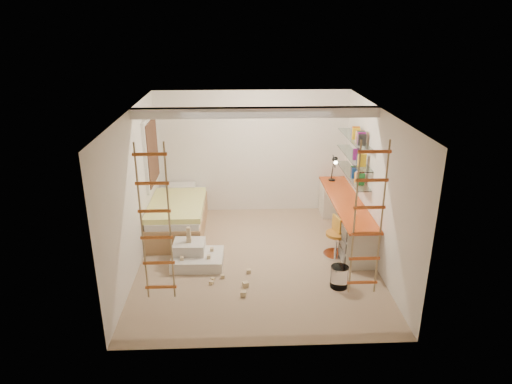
{
  "coord_description": "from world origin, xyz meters",
  "views": [
    {
      "loc": [
        -0.31,
        -7.0,
        3.93
      ],
      "look_at": [
        0.0,
        0.3,
        1.15
      ],
      "focal_mm": 32.0,
      "sensor_mm": 36.0,
      "label": 1
    }
  ],
  "objects_px": {
    "swivel_chair": "(336,242)",
    "play_platform": "(195,256)",
    "desk": "(345,217)",
    "bed": "(179,215)"
  },
  "relations": [
    {
      "from": "swivel_chair",
      "to": "play_platform",
      "type": "height_order",
      "value": "swivel_chair"
    },
    {
      "from": "bed",
      "to": "swivel_chair",
      "type": "bearing_deg",
      "value": -21.54
    },
    {
      "from": "play_platform",
      "to": "bed",
      "type": "bearing_deg",
      "value": 107.89
    },
    {
      "from": "bed",
      "to": "play_platform",
      "type": "bearing_deg",
      "value": -72.11
    },
    {
      "from": "swivel_chair",
      "to": "desk",
      "type": "bearing_deg",
      "value": 67.7
    },
    {
      "from": "desk",
      "to": "swivel_chair",
      "type": "distance_m",
      "value": 0.85
    },
    {
      "from": "desk",
      "to": "swivel_chair",
      "type": "height_order",
      "value": "desk"
    },
    {
      "from": "bed",
      "to": "play_platform",
      "type": "distance_m",
      "value": 1.4
    },
    {
      "from": "swivel_chair",
      "to": "play_platform",
      "type": "relative_size",
      "value": 0.83
    },
    {
      "from": "desk",
      "to": "bed",
      "type": "xyz_separation_m",
      "value": [
        -3.2,
        0.36,
        -0.07
      ]
    }
  ]
}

